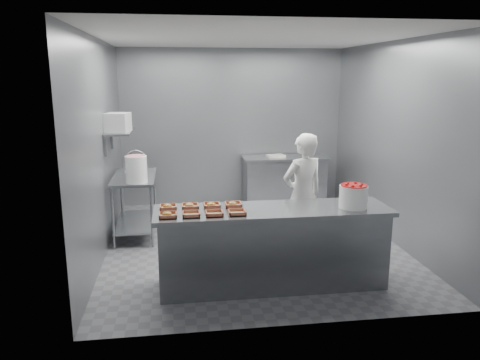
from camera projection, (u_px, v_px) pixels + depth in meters
name	position (u px, v px, depth m)	size (l,w,h in m)	color
floor	(252.00, 243.00, 6.63)	(4.50, 4.50, 0.00)	#4C4C51
ceiling	(254.00, 38.00, 6.02)	(4.50, 4.50, 0.00)	white
wall_back	(233.00, 127.00, 8.50)	(4.00, 0.04, 2.80)	slate
wall_left	(101.00, 149.00, 6.06)	(0.04, 4.50, 2.80)	slate
wall_right	(393.00, 143.00, 6.60)	(0.04, 4.50, 2.80)	slate
service_counter	(272.00, 247.00, 5.23)	(2.60, 0.70, 0.90)	slate
prep_table	(135.00, 196.00, 6.86)	(0.60, 1.20, 0.90)	slate
back_counter	(284.00, 181.00, 8.49)	(1.50, 0.60, 0.90)	slate
wall_shelf	(120.00, 131.00, 6.63)	(0.35, 0.90, 0.03)	slate
tray_0	(168.00, 215.00, 4.83)	(0.19, 0.18, 0.06)	tan
tray_1	(191.00, 214.00, 4.86)	(0.19, 0.18, 0.04)	tan
tray_2	(214.00, 213.00, 4.89)	(0.19, 0.18, 0.04)	tan
tray_3	(237.00, 212.00, 4.92)	(0.19, 0.18, 0.04)	tan
tray_4	(168.00, 207.00, 5.12)	(0.19, 0.18, 0.06)	tan
tray_5	(190.00, 206.00, 5.15)	(0.19, 0.18, 0.06)	tan
tray_6	(212.00, 205.00, 5.18)	(0.19, 0.18, 0.06)	tan
tray_7	(233.00, 204.00, 5.22)	(0.19, 0.18, 0.06)	tan
worker	(303.00, 195.00, 6.07)	(0.59, 0.39, 1.62)	white
strawberry_tub	(353.00, 195.00, 5.14)	(0.31, 0.31, 0.26)	white
glaze_bucket	(136.00, 169.00, 6.34)	(0.31, 0.29, 0.45)	white
bucket_lid	(136.00, 171.00, 7.04)	(0.33, 0.33, 0.03)	white
rag	(136.00, 170.00, 7.12)	(0.14, 0.12, 0.02)	#CCB28C
appliance	(118.00, 122.00, 6.45)	(0.30, 0.34, 0.26)	gray
paper_stack	(276.00, 156.00, 8.37)	(0.30, 0.22, 0.04)	silver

